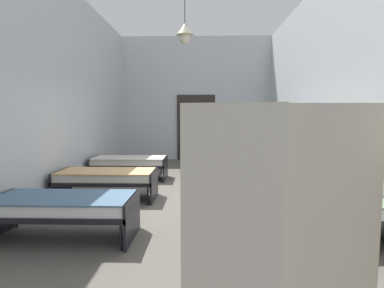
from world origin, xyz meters
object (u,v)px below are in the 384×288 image
bed_left_row_1 (107,177)px  nurse_near_aisle (204,175)px  bed_right_row_2 (259,163)px  nurse_mid_aisle (196,160)px  bed_right_row_1 (278,178)px  potted_plant (205,142)px  patient_seated_secondary (259,156)px  bed_left_row_2 (130,162)px  patient_seated_primary (245,146)px  bed_left_row_0 (63,206)px  bed_right_row_0 (315,208)px

bed_left_row_1 → nurse_near_aisle: bearing=-5.5°
bed_right_row_2 → nurse_mid_aisle: (-1.60, -0.07, 0.09)m
bed_right_row_1 → nurse_mid_aisle: size_ratio=1.28×
nurse_mid_aisle → potted_plant: 1.15m
bed_right_row_1 → potted_plant: 3.24m
bed_right_row_1 → patient_seated_secondary: 0.56m
bed_right_row_2 → bed_left_row_2: bearing=180.0°
bed_right_row_1 → potted_plant: (-1.36, 2.90, 0.44)m
bed_right_row_1 → bed_right_row_2: same height
patient_seated_primary → potted_plant: bearing=136.0°
bed_right_row_1 → nurse_mid_aisle: bearing=131.2°
bed_right_row_1 → patient_seated_primary: (-0.35, 1.92, 0.43)m
bed_left_row_1 → potted_plant: bearing=55.9°
bed_left_row_2 → nurse_near_aisle: (1.91, -2.08, 0.09)m
bed_left_row_2 → patient_seated_primary: 3.01m
bed_left_row_0 → potted_plant: (1.97, 4.80, 0.44)m
bed_left_row_1 → patient_seated_secondary: 3.01m
bed_right_row_2 → nurse_near_aisle: size_ratio=1.28×
bed_left_row_1 → patient_seated_secondary: patient_seated_secondary is taller
nurse_near_aisle → bed_right_row_1: bearing=-69.5°
nurse_mid_aisle → patient_seated_primary: 1.30m
bed_left_row_2 → nurse_near_aisle: 2.83m
bed_left_row_1 → bed_right_row_1: bearing=0.0°
bed_left_row_2 → patient_seated_secondary: patient_seated_secondary is taller
patient_seated_primary → bed_right_row_0: bearing=-84.8°
bed_left_row_1 → bed_left_row_2: size_ratio=1.00×
bed_right_row_1 → patient_seated_primary: 2.00m
patient_seated_primary → bed_right_row_1: bearing=-79.7°
bed_left_row_2 → patient_seated_secondary: size_ratio=2.37×
bed_right_row_0 → bed_left_row_2: 5.05m
bed_left_row_1 → bed_left_row_2: (0.00, 1.90, 0.00)m
bed_left_row_1 → bed_left_row_2: same height
patient_seated_primary → patient_seated_secondary: bearing=-90.0°
bed_right_row_0 → bed_right_row_2: bearing=90.0°
bed_left_row_0 → nurse_mid_aisle: 4.11m
bed_right_row_0 → nurse_near_aisle: bearing=129.6°
bed_right_row_0 → patient_seated_secondary: (-0.35, 1.96, 0.43)m
bed_right_row_2 → bed_left_row_1: bearing=-150.3°
bed_right_row_2 → patient_seated_primary: patient_seated_primary is taller
bed_left_row_1 → potted_plant: (1.97, 2.90, 0.44)m
potted_plant → bed_left_row_1: bearing=-124.1°
bed_left_row_1 → nurse_near_aisle: (1.91, -0.18, 0.09)m
bed_right_row_1 → nurse_mid_aisle: nurse_mid_aisle is taller
nurse_mid_aisle → bed_left_row_0: bearing=119.7°
bed_right_row_2 → patient_seated_primary: 0.55m
nurse_near_aisle → patient_seated_secondary: bearing=-64.0°
bed_left_row_1 → patient_seated_primary: bearing=32.8°
nurse_near_aisle → nurse_mid_aisle: same height
bed_right_row_1 → nurse_near_aisle: bearing=-172.6°
bed_left_row_1 → nurse_mid_aisle: nurse_mid_aisle is taller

